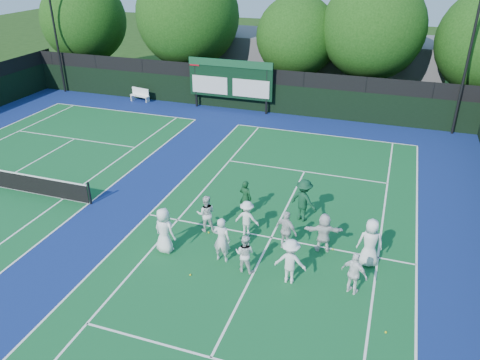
% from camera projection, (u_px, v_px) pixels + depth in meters
% --- Properties ---
extents(ground, '(120.00, 120.00, 0.00)m').
position_uv_depth(ground, '(264.00, 252.00, 17.76)').
color(ground, '#19380F').
rests_on(ground, ground).
extents(court_apron, '(34.00, 32.00, 0.01)m').
position_uv_depth(court_apron, '(138.00, 213.00, 20.34)').
color(court_apron, navy).
rests_on(court_apron, ground).
extents(near_court, '(11.05, 23.85, 0.01)m').
position_uv_depth(near_court, '(271.00, 238.00, 18.60)').
color(near_court, '#125829').
rests_on(near_court, ground).
extents(back_fence, '(34.00, 0.08, 3.00)m').
position_uv_depth(back_fence, '(246.00, 91.00, 32.39)').
color(back_fence, black).
rests_on(back_fence, ground).
extents(scoreboard, '(6.00, 0.21, 3.55)m').
position_uv_depth(scoreboard, '(230.00, 79.00, 31.96)').
color(scoreboard, black).
rests_on(scoreboard, ground).
extents(clubhouse, '(18.00, 6.00, 4.00)m').
position_uv_depth(clubhouse, '(324.00, 61.00, 37.71)').
color(clubhouse, '#5C5D62').
rests_on(clubhouse, ground).
extents(light_pole_left, '(1.20, 0.30, 10.12)m').
position_uv_depth(light_pole_left, '(51.00, 8.00, 34.24)').
color(light_pole_left, black).
rests_on(light_pole_left, ground).
extents(light_pole_right, '(1.20, 0.30, 10.12)m').
position_uv_depth(light_pole_right, '(475.00, 28.00, 26.02)').
color(light_pole_right, black).
rests_on(light_pole_right, ground).
extents(bench, '(1.61, 0.73, 0.99)m').
position_uv_depth(bench, '(140.00, 94.00, 34.56)').
color(bench, white).
rests_on(bench, ground).
extents(tree_a, '(6.82, 6.82, 8.34)m').
position_uv_depth(tree_a, '(86.00, 22.00, 38.21)').
color(tree_a, black).
rests_on(tree_a, ground).
extents(tree_b, '(7.74, 7.74, 9.54)m').
position_uv_depth(tree_b, '(190.00, 18.00, 35.19)').
color(tree_b, black).
rests_on(tree_b, ground).
extents(tree_c, '(5.79, 5.79, 7.48)m').
position_uv_depth(tree_c, '(299.00, 39.00, 33.22)').
color(tree_c, black).
rests_on(tree_c, ground).
extents(tree_d, '(6.91, 6.91, 8.89)m').
position_uv_depth(tree_d, '(375.00, 31.00, 31.37)').
color(tree_d, black).
rests_on(tree_d, ground).
extents(tennis_ball_0, '(0.07, 0.07, 0.07)m').
position_uv_depth(tennis_ball_0, '(190.00, 275.00, 16.47)').
color(tennis_ball_0, yellow).
rests_on(tennis_ball_0, ground).
extents(tennis_ball_1, '(0.07, 0.07, 0.07)m').
position_uv_depth(tennis_ball_1, '(366.00, 240.00, 18.43)').
color(tennis_ball_1, yellow).
rests_on(tennis_ball_1, ground).
extents(tennis_ball_2, '(0.07, 0.07, 0.07)m').
position_uv_depth(tennis_ball_2, '(386.00, 332.00, 14.03)').
color(tennis_ball_2, yellow).
rests_on(tennis_ball_2, ground).
extents(tennis_ball_3, '(0.07, 0.07, 0.07)m').
position_uv_depth(tennis_ball_3, '(209.00, 232.00, 18.89)').
color(tennis_ball_3, yellow).
rests_on(tennis_ball_3, ground).
extents(tennis_ball_5, '(0.07, 0.07, 0.07)m').
position_uv_depth(tennis_ball_5, '(333.00, 249.00, 17.84)').
color(tennis_ball_5, yellow).
rests_on(tennis_ball_5, ground).
extents(player_front_0, '(1.01, 0.79, 1.83)m').
position_uv_depth(player_front_0, '(164.00, 230.00, 17.41)').
color(player_front_0, white).
rests_on(player_front_0, ground).
extents(player_front_1, '(0.66, 0.44, 1.80)m').
position_uv_depth(player_front_1, '(222.00, 240.00, 16.90)').
color(player_front_1, silver).
rests_on(player_front_1, ground).
extents(player_front_2, '(0.75, 0.60, 1.47)m').
position_uv_depth(player_front_2, '(245.00, 253.00, 16.43)').
color(player_front_2, white).
rests_on(player_front_2, ground).
extents(player_front_3, '(1.11, 0.67, 1.69)m').
position_uv_depth(player_front_3, '(290.00, 261.00, 15.83)').
color(player_front_3, white).
rests_on(player_front_3, ground).
extents(player_front_4, '(1.00, 0.69, 1.57)m').
position_uv_depth(player_front_4, '(354.00, 274.00, 15.34)').
color(player_front_4, white).
rests_on(player_front_4, ground).
extents(player_back_0, '(0.93, 0.83, 1.58)m').
position_uv_depth(player_back_0, '(206.00, 213.00, 18.75)').
color(player_back_0, silver).
rests_on(player_back_0, ground).
extents(player_back_1, '(0.97, 0.56, 1.50)m').
position_uv_depth(player_back_1, '(247.00, 218.00, 18.50)').
color(player_back_1, white).
rests_on(player_back_1, ground).
extents(player_back_2, '(1.03, 0.75, 1.62)m').
position_uv_depth(player_back_2, '(286.00, 231.00, 17.59)').
color(player_back_2, silver).
rests_on(player_back_2, ground).
extents(player_back_3, '(1.53, 0.81, 1.58)m').
position_uv_depth(player_back_3, '(324.00, 233.00, 17.52)').
color(player_back_3, white).
rests_on(player_back_3, ground).
extents(player_back_4, '(1.01, 0.75, 1.87)m').
position_uv_depth(player_back_4, '(370.00, 243.00, 16.66)').
color(player_back_4, white).
rests_on(player_back_4, ground).
extents(coach_left, '(0.67, 0.53, 1.60)m').
position_uv_depth(coach_left, '(245.00, 198.00, 19.90)').
color(coach_left, '#0F381B').
rests_on(coach_left, ground).
extents(coach_right, '(1.39, 1.14, 1.88)m').
position_uv_depth(coach_right, '(304.00, 200.00, 19.40)').
color(coach_right, '#103D24').
rests_on(coach_right, ground).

